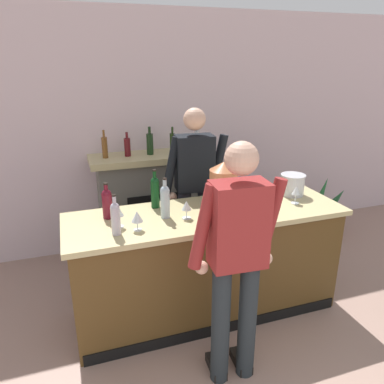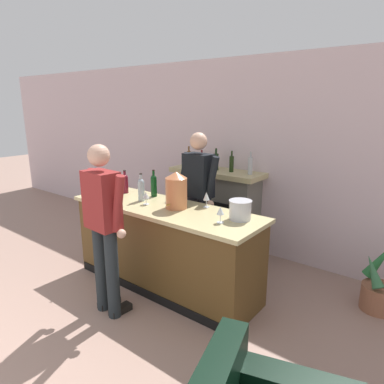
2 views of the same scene
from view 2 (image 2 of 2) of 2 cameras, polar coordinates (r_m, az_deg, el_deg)
name	(u,v)px [view 2 (image 2 of 2)]	position (r m, az deg, el deg)	size (l,w,h in m)	color
wall_back_panel	(230,156)	(5.14, 6.32, 6.06)	(12.00, 0.07, 2.75)	silver
bar_counter	(165,247)	(4.07, -4.55, -9.06)	(2.37, 0.76, 0.99)	#553B1B
fireplace_stone	(217,208)	(5.11, 4.12, -2.72)	(1.39, 0.52, 1.51)	slate
potted_plant_corner	(380,287)	(4.21, 28.82, -13.77)	(0.41, 0.46, 0.75)	#965B41
person_customer	(104,224)	(3.48, -14.48, -5.21)	(0.66, 0.32, 1.76)	#22292D
person_bartender	(198,197)	(4.26, 1.01, -0.82)	(0.66, 0.33, 1.79)	#353A49
copper_dispenser	(176,190)	(3.77, -2.63, 0.34)	(0.24, 0.28, 0.41)	#C57548
ice_bucket_steel	(240,210)	(3.46, 8.04, -2.97)	(0.23, 0.23, 0.20)	silver
wine_bottle_burgundy_dark	(106,187)	(4.31, -14.12, 0.75)	(0.07, 0.07, 0.31)	#B0A9BB
wine_bottle_chardonnay_pale	(141,189)	(4.11, -8.48, 0.55)	(0.08, 0.08, 0.34)	#9DB5C3
wine_bottle_riesling_slim	(125,183)	(4.53, -11.11, 1.54)	(0.08, 0.08, 0.30)	maroon
wine_bottle_cabernet_heavy	(154,185)	(4.29, -6.40, 1.22)	(0.08, 0.08, 0.34)	#0C3915
wine_glass_front_left	(220,211)	(3.33, 4.75, -3.25)	(0.07, 0.07, 0.16)	silver
wine_glass_mid_counter	(146,196)	(3.96, -7.68, -0.61)	(0.08, 0.08, 0.15)	silver
wine_glass_by_dispenser	(116,191)	(4.21, -12.60, 0.09)	(0.09, 0.09, 0.15)	silver
wine_glass_near_bucket	(116,187)	(4.36, -12.62, 0.85)	(0.08, 0.08, 0.18)	silver
wine_glass_back_row	(206,197)	(3.82, 2.41, -0.80)	(0.07, 0.07, 0.18)	silver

